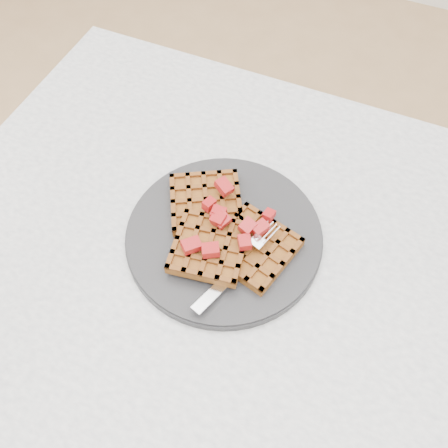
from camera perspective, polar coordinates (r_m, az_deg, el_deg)
name	(u,v)px	position (r m, az deg, el deg)	size (l,w,h in m)	color
ground	(270,416)	(1.42, 5.27, -21.00)	(4.00, 4.00, 0.00)	tan
table	(301,327)	(0.82, 8.78, -11.57)	(1.20, 0.80, 0.75)	silver
plate	(224,236)	(0.74, 0.00, -1.35)	(0.29, 0.29, 0.02)	black
waffles	(223,231)	(0.72, -0.11, -0.79)	(0.23, 0.20, 0.03)	brown
strawberry_pile	(224,219)	(0.70, 0.00, 0.62)	(0.15, 0.15, 0.02)	maroon
fork	(242,264)	(0.70, 2.08, -4.56)	(0.02, 0.18, 0.02)	silver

